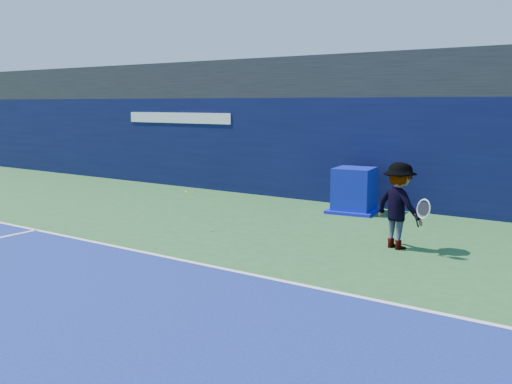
# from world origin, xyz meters

# --- Properties ---
(ground) EXTENTS (80.00, 80.00, 0.00)m
(ground) POSITION_xyz_m (0.00, 0.00, 0.00)
(ground) COLOR #2B602D
(ground) RESTS_ON ground
(baseline) EXTENTS (24.00, 0.10, 0.01)m
(baseline) POSITION_xyz_m (0.00, 3.00, 0.01)
(baseline) COLOR white
(baseline) RESTS_ON ground
(stadium_band) EXTENTS (36.00, 3.00, 1.20)m
(stadium_band) POSITION_xyz_m (0.00, 11.50, 3.60)
(stadium_band) COLOR black
(stadium_band) RESTS_ON back_wall_assembly
(back_wall_assembly) EXTENTS (36.00, 1.03, 3.00)m
(back_wall_assembly) POSITION_xyz_m (-0.00, 10.50, 1.50)
(back_wall_assembly) COLOR black
(back_wall_assembly) RESTS_ON ground
(equipment_cart) EXTENTS (1.37, 1.37, 1.17)m
(equipment_cart) POSITION_xyz_m (-0.03, 9.11, 0.54)
(equipment_cart) COLOR #0B149E
(equipment_cart) RESTS_ON ground
(tennis_player) EXTENTS (1.38, 1.00, 1.71)m
(tennis_player) POSITION_xyz_m (2.31, 6.13, 0.85)
(tennis_player) COLOR white
(tennis_player) RESTS_ON ground
(tennis_ball) EXTENTS (0.07, 0.07, 0.07)m
(tennis_ball) POSITION_xyz_m (-2.24, 5.00, 0.87)
(tennis_ball) COLOR #B4E619
(tennis_ball) RESTS_ON ground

